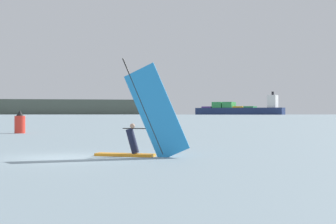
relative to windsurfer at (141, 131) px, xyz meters
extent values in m
plane|color=gray|center=(-3.26, -0.91, -1.12)|extent=(4000.00, 4000.00, 0.00)
cube|color=orange|center=(-0.75, 0.12, -1.06)|extent=(2.70, 1.03, 0.12)
cylinder|color=black|center=(0.06, -0.01, 1.08)|extent=(1.88, 0.36, 4.17)
cube|color=#268CD8|center=(0.67, -0.11, 0.82)|extent=(2.91, 0.52, 4.22)
cylinder|color=black|center=(-0.12, 0.02, 0.09)|extent=(1.45, 0.27, 0.04)
cylinder|color=#191E38|center=(-0.40, 0.06, -0.46)|extent=(0.65, 0.41, 1.13)
sphere|color=tan|center=(-0.40, 0.06, 0.20)|extent=(0.22, 0.22, 0.22)
cube|color=navy|center=(31.88, 827.30, 4.86)|extent=(155.93, 76.75, 11.95)
cube|color=silver|center=(87.49, 809.62, 21.51)|extent=(20.98, 27.65, 21.36)
cylinder|color=black|center=(87.49, 809.62, 35.19)|extent=(4.00, 4.00, 6.00)
cube|color=#2D8C47|center=(50.22, 821.47, 12.13)|extent=(24.98, 32.38, 2.60)
cube|color=gold|center=(32.08, 827.24, 12.13)|extent=(24.98, 32.38, 2.60)
cube|color=#2D8C47|center=(13.93, 833.01, 16.03)|extent=(24.98, 32.38, 10.40)
cube|color=#2D8C47|center=(-4.21, 838.79, 16.03)|extent=(24.98, 32.38, 10.40)
cube|color=#59388C|center=(-22.35, 844.56, 12.13)|extent=(24.98, 32.38, 2.60)
cube|color=#4C564C|center=(-51.22, 1180.21, 14.38)|extent=(1205.81, 646.09, 30.98)
cylinder|color=red|center=(-15.53, 22.84, -0.29)|extent=(0.98, 0.98, 1.65)
cone|color=black|center=(-15.53, 22.84, 0.78)|extent=(0.69, 0.69, 0.50)
camera|label=1|loc=(3.51, -20.37, 0.74)|focal=51.24mm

